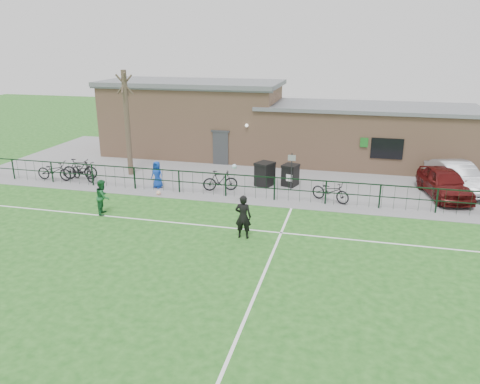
% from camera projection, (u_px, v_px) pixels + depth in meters
% --- Properties ---
extents(ground, '(90.00, 90.00, 0.00)m').
position_uv_depth(ground, '(205.00, 272.00, 16.05)').
color(ground, '#1D5418').
rests_on(ground, ground).
extents(paving_strip, '(34.00, 13.00, 0.02)m').
position_uv_depth(paving_strip, '(274.00, 170.00, 28.49)').
color(paving_strip, slate).
rests_on(paving_strip, ground).
extents(pitch_line_touch, '(28.00, 0.10, 0.01)m').
position_uv_depth(pitch_line_touch, '(254.00, 200.00, 23.24)').
color(pitch_line_touch, white).
rests_on(pitch_line_touch, ground).
extents(pitch_line_mid, '(28.00, 0.10, 0.01)m').
position_uv_depth(pitch_line_mid, '(234.00, 228.00, 19.74)').
color(pitch_line_mid, white).
rests_on(pitch_line_mid, ground).
extents(pitch_line_perp, '(0.10, 16.00, 0.01)m').
position_uv_depth(pitch_line_perp, '(262.00, 279.00, 15.59)').
color(pitch_line_perp, white).
rests_on(pitch_line_perp, ground).
extents(perimeter_fence, '(28.00, 0.10, 1.20)m').
position_uv_depth(perimeter_fence, '(255.00, 187.00, 23.24)').
color(perimeter_fence, black).
rests_on(perimeter_fence, ground).
extents(bare_tree, '(0.30, 0.30, 6.00)m').
position_uv_depth(bare_tree, '(127.00, 124.00, 26.63)').
color(bare_tree, '#45362A').
rests_on(bare_tree, ground).
extents(wheelie_bin_left, '(1.09, 1.15, 1.20)m').
position_uv_depth(wheelie_bin_left, '(265.00, 175.00, 25.28)').
color(wheelie_bin_left, black).
rests_on(wheelie_bin_left, paving_strip).
extents(wheelie_bin_right, '(0.93, 0.99, 1.09)m').
position_uv_depth(wheelie_bin_right, '(290.00, 176.00, 25.29)').
color(wheelie_bin_right, black).
rests_on(wheelie_bin_right, paving_strip).
extents(sign_post, '(0.06, 0.06, 2.00)m').
position_uv_depth(sign_post, '(291.00, 172.00, 24.34)').
color(sign_post, black).
rests_on(sign_post, paving_strip).
extents(car_maroon, '(2.60, 4.61, 1.48)m').
position_uv_depth(car_maroon, '(445.00, 183.00, 23.41)').
color(car_maroon, '#4C0D0D').
rests_on(car_maroon, paving_strip).
extents(car_silver, '(2.88, 4.81, 1.50)m').
position_uv_depth(car_silver, '(456.00, 177.00, 24.40)').
color(car_silver, '#A7A8AE').
rests_on(car_silver, paving_strip).
extents(bicycle_a, '(2.10, 0.77, 1.09)m').
position_uv_depth(bicycle_a, '(54.00, 171.00, 26.26)').
color(bicycle_a, black).
rests_on(bicycle_a, paving_strip).
extents(bicycle_b, '(2.05, 0.95, 1.19)m').
position_uv_depth(bicycle_b, '(80.00, 169.00, 26.42)').
color(bicycle_b, black).
rests_on(bicycle_b, paving_strip).
extents(bicycle_c, '(2.20, 1.53, 1.09)m').
position_uv_depth(bicycle_c, '(83.00, 171.00, 26.20)').
color(bicycle_c, black).
rests_on(bicycle_c, paving_strip).
extents(bicycle_d, '(1.88, 1.06, 1.09)m').
position_uv_depth(bicycle_d, '(220.00, 181.00, 24.43)').
color(bicycle_d, black).
rests_on(bicycle_d, paving_strip).
extents(bicycle_e, '(2.11, 1.47, 1.05)m').
position_uv_depth(bicycle_e, '(331.00, 191.00, 22.81)').
color(bicycle_e, black).
rests_on(bicycle_e, paving_strip).
extents(spectator_child, '(0.79, 0.61, 1.44)m').
position_uv_depth(spectator_child, '(157.00, 174.00, 24.90)').
color(spectator_child, '#123CA9').
rests_on(spectator_child, paving_strip).
extents(goalkeeper_kick, '(1.71, 3.79, 2.09)m').
position_uv_depth(goalkeeper_kick, '(243.00, 216.00, 18.62)').
color(goalkeeper_kick, black).
rests_on(goalkeeper_kick, ground).
extents(outfield_player, '(0.81, 0.92, 1.60)m').
position_uv_depth(outfield_player, '(103.00, 197.00, 21.18)').
color(outfield_player, '#1A5C2D').
rests_on(outfield_player, ground).
extents(ball_ground, '(0.24, 0.24, 0.24)m').
position_uv_depth(ball_ground, '(159.00, 193.00, 23.90)').
color(ball_ground, white).
rests_on(ball_ground, ground).
extents(clubhouse, '(24.25, 5.40, 4.96)m').
position_uv_depth(clubhouse, '(269.00, 125.00, 30.77)').
color(clubhouse, tan).
rests_on(clubhouse, ground).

